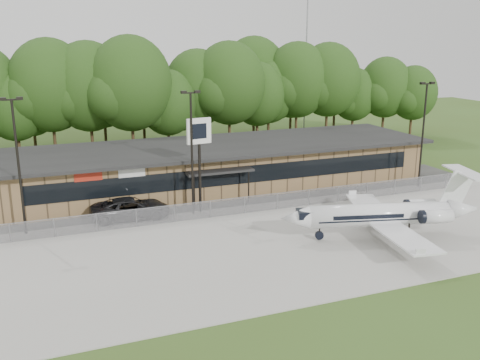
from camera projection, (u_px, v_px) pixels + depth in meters
name	position (u px, v px, depth m)	size (l,w,h in m)	color
ground	(355.00, 288.00, 31.38)	(160.00, 160.00, 0.00)	#394F1C
apron	(293.00, 241.00, 38.57)	(64.00, 18.00, 0.08)	#9E9B93
parking_lot	(237.00, 198.00, 48.92)	(50.00, 9.00, 0.06)	#383835
terminal	(220.00, 165.00, 52.36)	(41.00, 11.65, 4.30)	brown
fence	(256.00, 204.00, 44.68)	(46.00, 0.04, 1.52)	gray
treeline	(173.00, 93.00, 67.24)	(72.00, 12.00, 15.00)	#163510
radio_mast	(306.00, 49.00, 79.06)	(0.20, 0.20, 25.00)	gray
light_pole_left	(18.00, 157.00, 38.37)	(1.55, 0.30, 10.23)	black
light_pole_mid	(192.00, 144.00, 42.93)	(1.55, 0.30, 10.23)	black
light_pole_right	(423.00, 127.00, 51.00)	(1.55, 0.30, 10.23)	black
business_jet	(386.00, 215.00, 38.78)	(14.71, 13.22, 4.98)	silver
suv	(131.00, 208.00, 43.18)	(2.90, 6.30, 1.75)	#272729
pole_sign	(199.00, 141.00, 43.42)	(2.10, 0.52, 7.97)	black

